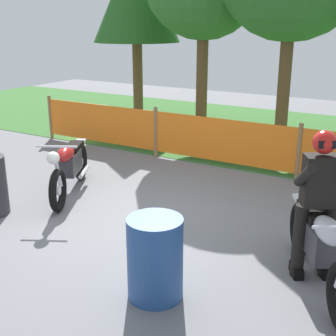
# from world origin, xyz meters

# --- Properties ---
(ground) EXTENTS (24.00, 24.00, 0.02)m
(ground) POSITION_xyz_m (0.00, 0.00, -0.01)
(ground) COLOR slate
(grass_verge) EXTENTS (24.00, 6.36, 0.01)m
(grass_verge) POSITION_xyz_m (0.00, 5.96, 0.01)
(grass_verge) COLOR #386B2D
(grass_verge) RESTS_ON ground
(barrier_fence) EXTENTS (9.11, 0.08, 1.05)m
(barrier_fence) POSITION_xyz_m (0.00, 2.78, 0.54)
(barrier_fence) COLOR olive
(barrier_fence) RESTS_ON ground
(motorcycle_lead) EXTENTS (1.12, 1.93, 1.00)m
(motorcycle_lead) POSITION_xyz_m (-1.54, 0.17, 0.49)
(motorcycle_lead) COLOR black
(motorcycle_lead) RESTS_ON ground
(motorcycle_trailing) EXTENTS (1.18, 1.90, 1.01)m
(motorcycle_trailing) POSITION_xyz_m (2.66, -0.56, 0.49)
(motorcycle_trailing) COLOR black
(motorcycle_trailing) RESTS_ON ground
(rider_trailing) EXTENTS (0.71, 0.79, 1.69)m
(rider_trailing) POSITION_xyz_m (2.54, -0.36, 0.95)
(rider_trailing) COLOR black
(rider_trailing) RESTS_ON ground
(spare_drum) EXTENTS (0.58, 0.58, 0.88)m
(spare_drum) POSITION_xyz_m (1.25, -1.61, 0.44)
(spare_drum) COLOR navy
(spare_drum) RESTS_ON ground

